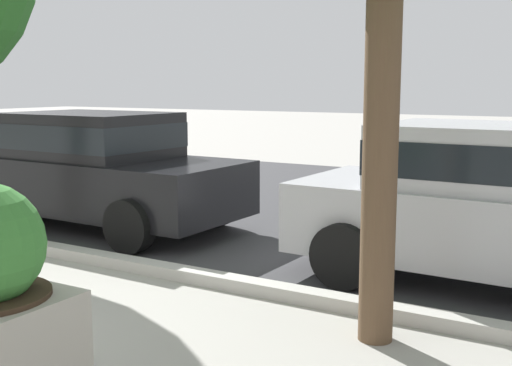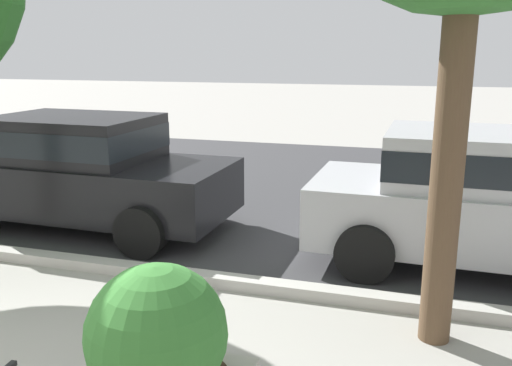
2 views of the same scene
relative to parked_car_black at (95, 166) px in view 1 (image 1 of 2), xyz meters
name	(u,v)px [view 1 (image 1 of 2)]	position (x,y,z in m)	size (l,w,h in m)	color
street_surface	(293,199)	(1.38, 3.22, -0.84)	(60.00, 9.00, 0.01)	#38383A
curb_stone	(100,258)	(1.38, -1.38, -0.78)	(60.00, 0.20, 0.12)	#B2AFA8
parked_car_black	(95,166)	(0.00, 0.00, 0.00)	(4.14, 1.99, 1.56)	black
parked_car_silver	(506,201)	(5.30, 0.00, 0.00)	(4.14, 1.99, 1.56)	#B7B7BC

